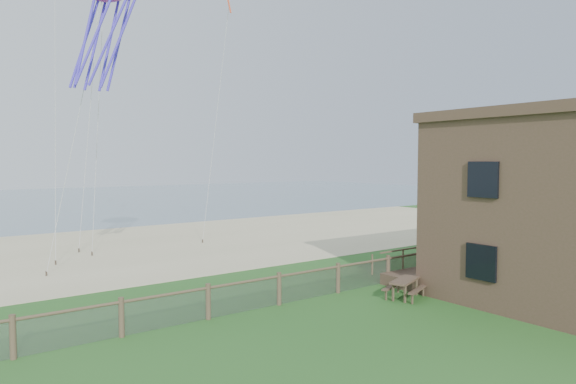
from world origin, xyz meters
TOP-DOWN VIEW (x-y plane):
  - ground at (0.00, 0.00)m, footprint 160.00×160.00m
  - sand_beach at (0.00, 22.00)m, footprint 72.00×20.00m
  - ocean at (0.00, 66.00)m, footprint 160.00×68.00m
  - chainlink_fence at (0.00, 6.00)m, footprint 36.20×0.20m
  - motel_deck at (13.00, 5.00)m, footprint 15.00×2.00m
  - picnic_table at (4.61, 3.81)m, footprint 2.09×1.85m
  - octopus_kite at (-4.08, 13.54)m, footprint 3.61×2.86m

SIDE VIEW (x-z plane):
  - ground at x=0.00m, z-range 0.00..0.00m
  - ocean at x=0.00m, z-range -0.01..0.01m
  - sand_beach at x=0.00m, z-range -0.01..0.01m
  - motel_deck at x=13.00m, z-range 0.00..0.50m
  - picnic_table at x=4.61m, z-range 0.00..0.73m
  - chainlink_fence at x=0.00m, z-range -0.07..1.18m
  - octopus_kite at x=-4.08m, z-range 8.52..15.18m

